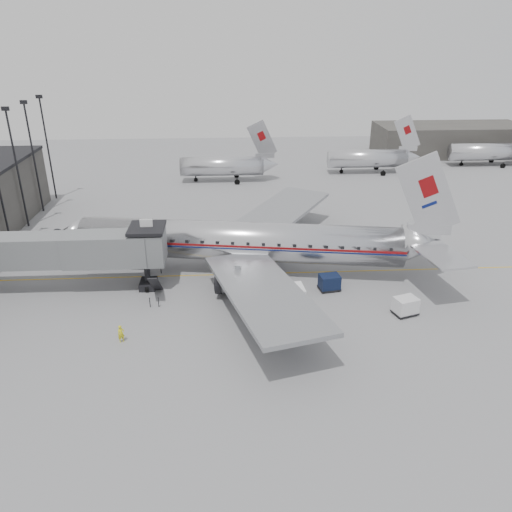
{
  "coord_description": "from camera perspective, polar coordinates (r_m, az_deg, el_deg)",
  "views": [
    {
      "loc": [
        -1.14,
        -41.3,
        23.51
      ],
      "look_at": [
        1.51,
        3.49,
        3.2
      ],
      "focal_mm": 35.0,
      "sensor_mm": 36.0,
      "label": 1
    }
  ],
  "objects": [
    {
      "name": "jet_bridge",
      "position": [
        51.35,
        -20.71,
        0.58
      ],
      "size": [
        21.0,
        6.2,
        7.1
      ],
      "color": "slate",
      "rests_on": "ground"
    },
    {
      "name": "distant_aircraft_far",
      "position": [
        105.84,
        24.96,
        10.81
      ],
      "size": [
        16.39,
        3.2,
        10.26
      ],
      "color": "silver",
      "rests_on": "ground"
    },
    {
      "name": "baggage_cart_navy",
      "position": [
        49.85,
        8.39,
        -2.97
      ],
      "size": [
        2.26,
        1.86,
        1.59
      ],
      "rotation": [
        0.0,
        0.0,
        0.17
      ],
      "color": "black",
      "rests_on": "ground"
    },
    {
      "name": "airliner",
      "position": [
        52.23,
        -0.97,
        1.65
      ],
      "size": [
        41.92,
        38.56,
        13.33
      ],
      "rotation": [
        0.0,
        0.0,
        -0.16
      ],
      "color": "silver",
      "rests_on": "ground"
    },
    {
      "name": "hangar",
      "position": [
        113.18,
        21.25,
        12.31
      ],
      "size": [
        30.0,
        12.0,
        6.0
      ],
      "primitive_type": "cube",
      "color": "#3B3835",
      "rests_on": "ground"
    },
    {
      "name": "distant_aircraft_near",
      "position": [
        85.85,
        -3.78,
        10.3
      ],
      "size": [
        16.39,
        3.2,
        10.26
      ],
      "color": "silver",
      "rests_on": "ground"
    },
    {
      "name": "baggage_cart_white",
      "position": [
        47.18,
        16.73,
        -5.46
      ],
      "size": [
        2.47,
        2.15,
        1.64
      ],
      "rotation": [
        0.0,
        0.0,
        0.31
      ],
      "color": "silver",
      "rests_on": "ground"
    },
    {
      "name": "service_van",
      "position": [
        45.32,
        2.28,
        -5.01
      ],
      "size": [
        5.44,
        2.51,
        2.48
      ],
      "rotation": [
        0.0,
        0.0,
        0.1
      ],
      "color": "white",
      "rests_on": "ground"
    },
    {
      "name": "ground",
      "position": [
        47.53,
        -1.58,
        -5.3
      ],
      "size": [
        160.0,
        160.0,
        0.0
      ],
      "primitive_type": "plane",
      "color": "slate",
      "rests_on": "ground"
    },
    {
      "name": "ramp_worker",
      "position": [
        42.95,
        -15.17,
        -8.58
      ],
      "size": [
        0.66,
        0.58,
        1.53
      ],
      "primitive_type": "imported",
      "rotation": [
        0.0,
        0.0,
        0.48
      ],
      "color": "yellow",
      "rests_on": "ground"
    },
    {
      "name": "distant_aircraft_mid",
      "position": [
        93.24,
        12.71,
        10.9
      ],
      "size": [
        16.39,
        3.2,
        10.26
      ],
      "color": "silver",
      "rests_on": "ground"
    },
    {
      "name": "apron_line",
      "position": [
        52.98,
        1.45,
        -1.99
      ],
      "size": [
        60.0,
        0.15,
        0.01
      ],
      "primitive_type": "cube",
      "rotation": [
        0.0,
        0.0,
        1.57
      ],
      "color": "gold",
      "rests_on": "ground"
    }
  ]
}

